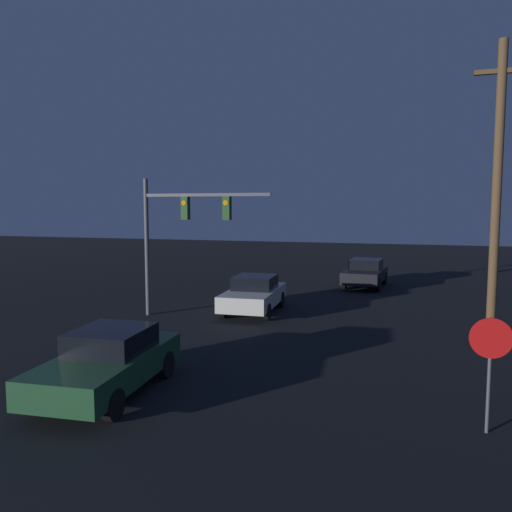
% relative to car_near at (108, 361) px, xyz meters
% --- Properties ---
extents(car_near, '(2.23, 4.51, 1.51)m').
position_rel_car_near_xyz_m(car_near, '(0.00, 0.00, 0.00)').
color(car_near, '#1E4728').
rests_on(car_near, ground_plane).
extents(car_mid, '(2.14, 4.46, 1.51)m').
position_rel_car_near_xyz_m(car_mid, '(0.59, 9.73, 0.00)').
color(car_mid, beige).
rests_on(car_mid, ground_plane).
extents(car_far, '(2.26, 4.52, 1.51)m').
position_rel_car_near_xyz_m(car_far, '(4.49, 17.99, 0.00)').
color(car_far, black).
rests_on(car_far, ground_plane).
extents(traffic_signal_mast, '(5.28, 0.30, 5.52)m').
position_rel_car_near_xyz_m(traffic_signal_mast, '(-1.97, 7.97, 2.96)').
color(traffic_signal_mast, '#4C4C51').
rests_on(traffic_signal_mast, ground_plane).
extents(stop_sign, '(0.79, 0.07, 2.29)m').
position_rel_car_near_xyz_m(stop_sign, '(8.27, 0.31, 0.84)').
color(stop_sign, '#4C4C51').
rests_on(stop_sign, ground_plane).
extents(utility_pole, '(1.58, 0.28, 9.40)m').
position_rel_car_near_xyz_m(utility_pole, '(9.26, 6.96, 4.08)').
color(utility_pole, brown).
rests_on(utility_pole, ground_plane).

